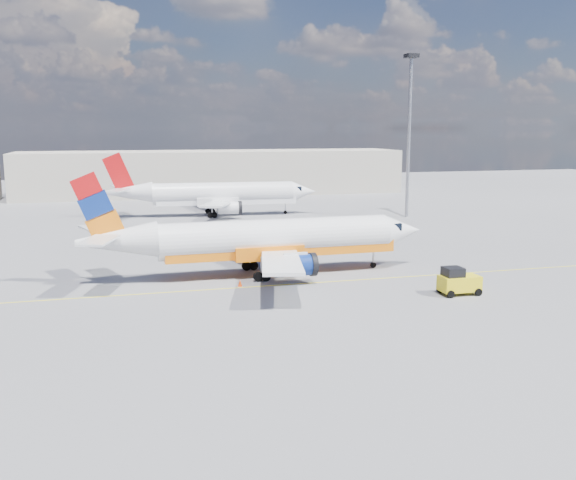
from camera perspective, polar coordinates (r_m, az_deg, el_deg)
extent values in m
plane|color=slate|center=(47.76, 0.97, -4.81)|extent=(240.00, 240.00, 0.00)
cube|color=yellow|center=(50.56, 0.03, -3.97)|extent=(70.00, 0.15, 0.01)
cube|color=beige|center=(120.97, -6.67, 5.98)|extent=(70.00, 14.00, 8.00)
cylinder|color=white|center=(53.49, -1.07, 0.29)|extent=(19.60, 3.50, 3.02)
cone|color=white|center=(57.61, 10.06, 0.83)|extent=(3.62, 3.10, 3.02)
cone|color=white|center=(51.57, -14.98, -0.06)|extent=(6.28, 3.02, 2.87)
cube|color=black|center=(57.00, 8.96, 1.26)|extent=(1.56, 2.08, 0.62)
cube|color=orange|center=(53.79, -0.61, -0.76)|extent=(19.59, 2.96, 1.07)
cube|color=white|center=(59.25, -3.91, 0.42)|extent=(5.57, 11.03, 0.71)
cube|color=white|center=(47.41, -0.60, -1.95)|extent=(5.10, 11.02, 0.71)
cylinder|color=navy|center=(57.69, -1.70, -0.67)|extent=(3.24, 1.76, 1.69)
cylinder|color=navy|center=(50.16, 0.65, -2.27)|extent=(3.24, 1.76, 1.69)
cylinder|color=black|center=(58.06, -0.34, -0.59)|extent=(0.49, 1.87, 1.86)
cylinder|color=black|center=(50.59, 2.19, -2.17)|extent=(0.49, 1.87, 1.86)
cube|color=orange|center=(51.17, -16.61, 2.85)|extent=(4.17, 0.37, 5.54)
cube|color=white|center=(54.27, -16.51, 0.96)|extent=(3.32, 4.84, 0.16)
cube|color=white|center=(48.66, -16.48, -0.03)|extent=(3.14, 4.81, 0.16)
cylinder|color=#9B9BA3|center=(56.85, 7.60, -1.36)|extent=(0.16, 0.16, 1.86)
cylinder|color=black|center=(57.02, 7.58, -2.21)|extent=(0.50, 0.23, 0.50)
cylinder|color=black|center=(55.62, -3.41, -2.29)|extent=(0.81, 0.36, 0.80)
cylinder|color=black|center=(51.58, -2.32, -3.25)|extent=(0.81, 0.36, 0.80)
cylinder|color=white|center=(90.51, -5.77, 4.18)|extent=(19.63, 4.49, 3.01)
cone|color=white|center=(92.22, 1.39, 4.33)|extent=(3.76, 3.27, 3.01)
cone|color=white|center=(90.28, -13.93, 4.12)|extent=(6.39, 3.32, 2.86)
cube|color=black|center=(91.92, 0.63, 4.62)|extent=(1.66, 2.14, 0.62)
cube|color=white|center=(90.65, -5.48, 3.55)|extent=(19.59, 3.96, 1.06)
cube|color=white|center=(96.63, -6.87, 4.05)|extent=(4.56, 10.94, 0.71)
cube|color=white|center=(84.35, -6.29, 3.21)|extent=(6.04, 10.97, 0.71)
cylinder|color=white|center=(94.66, -5.70, 3.44)|extent=(3.30, 1.92, 1.68)
cylinder|color=white|center=(86.79, -5.23, 2.86)|extent=(3.30, 1.92, 1.68)
cylinder|color=black|center=(94.80, -4.84, 3.46)|extent=(0.58, 1.89, 1.86)
cylinder|color=black|center=(86.94, -4.30, 2.88)|extent=(0.58, 1.89, 1.86)
cube|color=#B90E10|center=(90.14, -14.84, 5.80)|extent=(4.16, 0.58, 5.52)
cube|color=white|center=(93.12, -14.67, 4.62)|extent=(2.93, 4.76, 0.16)
cube|color=white|center=(87.50, -14.91, 4.28)|extent=(3.48, 4.83, 0.16)
cylinder|color=#9B9BA3|center=(91.92, -0.24, 3.02)|extent=(0.17, 0.17, 1.86)
cylinder|color=black|center=(92.03, -0.24, 2.49)|extent=(0.51, 0.25, 0.50)
cylinder|color=black|center=(92.79, -6.94, 2.57)|extent=(0.82, 0.40, 0.80)
cylinder|color=black|center=(88.59, -6.76, 2.22)|extent=(0.82, 0.40, 0.80)
cylinder|color=black|center=(49.36, 13.37, -4.26)|extent=(0.56, 0.23, 0.56)
cylinder|color=black|center=(48.03, 14.26, -4.69)|extent=(0.56, 0.23, 0.56)
cylinder|color=black|center=(50.45, 15.62, -4.06)|extent=(0.56, 0.23, 0.56)
cylinder|color=black|center=(49.15, 16.55, -4.47)|extent=(0.56, 0.23, 0.56)
cube|color=yellow|center=(49.10, 14.99, -3.73)|extent=(2.92, 1.58, 1.12)
cube|color=black|center=(48.63, 14.46, -2.75)|extent=(1.35, 1.35, 0.67)
cube|color=white|center=(49.94, -4.28, -4.16)|extent=(0.41, 0.41, 0.04)
cone|color=#FA430A|center=(49.87, -4.29, -3.84)|extent=(0.35, 0.35, 0.53)
cylinder|color=#9B9BA3|center=(89.58, 10.69, 8.79)|extent=(0.47, 0.47, 21.31)
cube|color=black|center=(90.07, 10.92, 15.78)|extent=(1.60, 1.60, 0.53)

